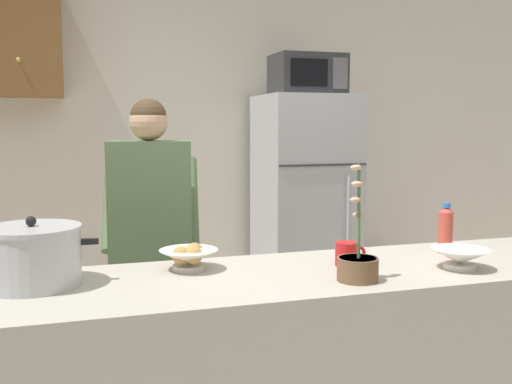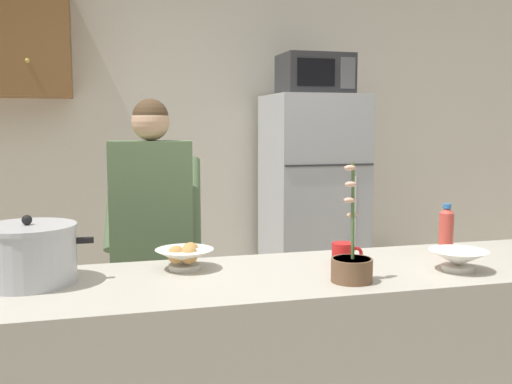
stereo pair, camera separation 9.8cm
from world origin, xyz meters
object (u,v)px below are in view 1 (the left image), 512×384
Objects in this scene: empty_bowl at (460,257)px; microwave at (307,75)px; refrigerator at (305,213)px; bread_bowl at (189,257)px; potted_orchid at (358,264)px; person_near_pot at (151,221)px; coffee_mug at (347,254)px; bottle_near_edge at (446,229)px; cooking_pot at (32,256)px.

microwave is at bearing 85.77° from empty_bowl.
refrigerator is at bearing 90.07° from microwave.
bread_bowl is 0.54× the size of potted_orchid.
person_near_pot is at bearing -142.62° from microwave.
empty_bowl is 0.47m from potted_orchid.
refrigerator is at bearing 38.02° from person_near_pot.
potted_orchid is at bearing -175.03° from empty_bowl.
bottle_near_edge is (0.52, 0.08, 0.06)m from coffee_mug.
refrigerator reaches higher than cooking_pot.
coffee_mug is 0.57× the size of empty_bowl.
coffee_mug is 0.57× the size of bread_bowl.
empty_bowl is at bearing -94.19° from refrigerator.
microwave is 2.26m from potted_orchid.
person_near_pot is 1.42m from bottle_near_edge.
potted_orchid reaches higher than bottle_near_edge.
bottle_near_edge is at bearing 0.99° from cooking_pot.
person_near_pot is 7.01× the size of bread_bowl.
cooking_pot is (-0.51, -0.80, 0.03)m from person_near_pot.
bread_bowl is at bearing 169.49° from coffee_mug.
potted_orchid is (1.12, -0.28, -0.04)m from cooking_pot.
potted_orchid reaches higher than coffee_mug.
microwave reaches higher than refrigerator.
refrigerator is at bearing 89.03° from bottle_near_edge.
coffee_mug is at bearing -51.43° from person_near_pot.
potted_orchid is (0.61, -1.07, -0.02)m from person_near_pot.
coffee_mug is at bearing -107.00° from microwave.
microwave is 2.06m from coffee_mug.
bottle_near_edge is (-0.03, -1.72, 0.18)m from refrigerator.
coffee_mug is at bearing 155.71° from empty_bowl.
person_near_pot is 1.23m from potted_orchid.
microwave reaches higher than cooking_pot.
person_near_pot is at bearing 136.29° from empty_bowl.
cooking_pot is 0.57m from bread_bowl.
potted_orchid is (-0.61, -2.03, 0.14)m from refrigerator.
potted_orchid is at bearing -152.37° from bottle_near_edge.
potted_orchid is (0.56, -0.34, 0.01)m from bread_bowl.
bottle_near_edge reaches higher than bread_bowl.
bread_bowl is (0.57, 0.06, -0.06)m from cooking_pot.
potted_orchid is (-0.61, -2.01, -0.85)m from microwave.
refrigerator is 1.89m from coffee_mug.
cooking_pot is 1.70m from bottle_near_edge.
microwave reaches higher than bread_bowl.
bottle_near_edge is (1.14, -0.03, 0.06)m from bread_bowl.
bread_bowl is 1.06m from empty_bowl.
cooking_pot is at bearing 166.18° from potted_orchid.
potted_orchid reaches higher than cooking_pot.
coffee_mug is at bearing 73.42° from potted_orchid.
potted_orchid is at bearing -106.78° from refrigerator.
microwave is at bearing 89.02° from bottle_near_edge.
microwave is 2.09× the size of bread_bowl.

